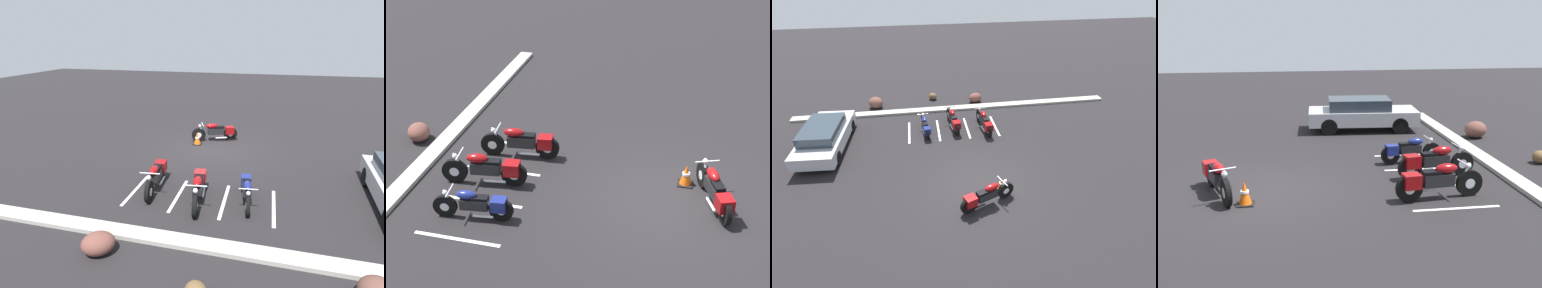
# 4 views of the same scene
# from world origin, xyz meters

# --- Properties ---
(ground) EXTENTS (60.00, 60.00, 0.00)m
(ground) POSITION_xyz_m (0.00, 0.00, 0.00)
(ground) COLOR black
(motorcycle_maroon_featured) EXTENTS (2.12, 1.02, 0.88)m
(motorcycle_maroon_featured) POSITION_xyz_m (0.00, -1.08, 0.47)
(motorcycle_maroon_featured) COLOR black
(motorcycle_maroon_featured) RESTS_ON ground
(parked_bike_0) EXTENTS (0.59, 1.95, 0.77)m
(parked_bike_0) POSITION_xyz_m (-1.86, 4.38, 0.41)
(parked_bike_0) COLOR black
(parked_bike_0) RESTS_ON ground
(parked_bike_1) EXTENTS (0.70, 2.26, 0.89)m
(parked_bike_1) POSITION_xyz_m (-0.41, 4.67, 0.47)
(parked_bike_1) COLOR black
(parked_bike_1) RESTS_ON ground
(parked_bike_2) EXTENTS (0.66, 2.26, 0.89)m
(parked_bike_2) POSITION_xyz_m (1.13, 4.23, 0.47)
(parked_bike_2) COLOR black
(parked_bike_2) RESTS_ON ground
(car_silver) EXTENTS (2.09, 4.41, 1.29)m
(car_silver) POSITION_xyz_m (-6.44, 3.72, 0.68)
(car_silver) COLOR black
(car_silver) RESTS_ON ground
(concrete_curb) EXTENTS (18.00, 0.50, 0.12)m
(concrete_curb) POSITION_xyz_m (0.00, 6.80, 0.06)
(concrete_curb) COLOR #A8A399
(concrete_curb) RESTS_ON ground
(landscape_rock_0) EXTENTS (0.65, 0.66, 0.40)m
(landscape_rock_0) POSITION_xyz_m (-1.22, 8.36, 0.20)
(landscape_rock_0) COLOR brown
(landscape_rock_0) RESTS_ON ground
(landscape_rock_2) EXTENTS (1.08, 1.13, 0.62)m
(landscape_rock_2) POSITION_xyz_m (-4.57, 7.73, 0.31)
(landscape_rock_2) COLOR brown
(landscape_rock_2) RESTS_ON ground
(traffic_cone) EXTENTS (0.40, 0.40, 0.58)m
(traffic_cone) POSITION_xyz_m (0.81, -0.34, 0.27)
(traffic_cone) COLOR black
(traffic_cone) RESTS_ON ground
(stall_line_0) EXTENTS (0.10, 2.10, 0.00)m
(stall_line_0) POSITION_xyz_m (-2.69, 4.55, 0.00)
(stall_line_0) COLOR white
(stall_line_0) RESTS_ON ground
(stall_line_1) EXTENTS (0.10, 2.10, 0.00)m
(stall_line_1) POSITION_xyz_m (-1.21, 4.55, 0.00)
(stall_line_1) COLOR white
(stall_line_1) RESTS_ON ground
(stall_line_2) EXTENTS (0.10, 2.10, 0.00)m
(stall_line_2) POSITION_xyz_m (0.28, 4.55, 0.00)
(stall_line_2) COLOR white
(stall_line_2) RESTS_ON ground
(stall_line_3) EXTENTS (0.10, 2.10, 0.00)m
(stall_line_3) POSITION_xyz_m (1.77, 4.55, 0.00)
(stall_line_3) COLOR white
(stall_line_3) RESTS_ON ground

